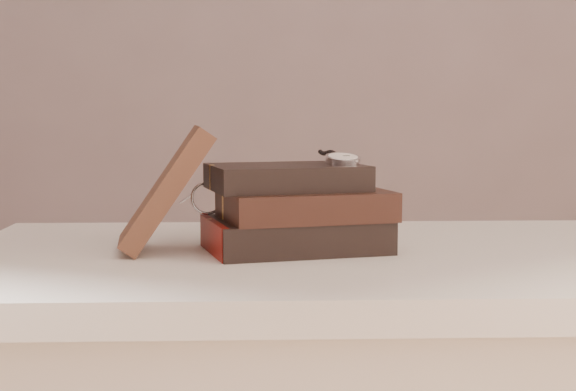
{
  "coord_description": "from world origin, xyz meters",
  "views": [
    {
      "loc": [
        -0.1,
        -0.8,
        0.94
      ],
      "look_at": [
        -0.05,
        0.36,
        0.82
      ],
      "focal_mm": 53.52,
      "sensor_mm": 36.0,
      "label": 1
    }
  ],
  "objects": [
    {
      "name": "journal",
      "position": [
        -0.22,
        0.35,
        0.83
      ],
      "size": [
        0.14,
        0.13,
        0.17
      ],
      "primitive_type": "cube",
      "rotation": [
        0.0,
        0.6,
        0.12
      ],
      "color": "#3D2117",
      "rests_on": "table"
    },
    {
      "name": "table",
      "position": [
        0.0,
        0.35,
        0.66
      ],
      "size": [
        1.0,
        0.6,
        0.75
      ],
      "color": "silver",
      "rests_on": "ground"
    },
    {
      "name": "pocket_watch",
      "position": [
        0.02,
        0.37,
        0.87
      ],
      "size": [
        0.06,
        0.15,
        0.02
      ],
      "color": "silver",
      "rests_on": "book_stack"
    },
    {
      "name": "eyeglasses",
      "position": [
        -0.14,
        0.42,
        0.82
      ],
      "size": [
        0.12,
        0.13,
        0.05
      ],
      "color": "silver",
      "rests_on": "book_stack"
    },
    {
      "name": "book_stack",
      "position": [
        -0.04,
        0.36,
        0.8
      ],
      "size": [
        0.27,
        0.21,
        0.12
      ],
      "color": "black",
      "rests_on": "table"
    }
  ]
}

